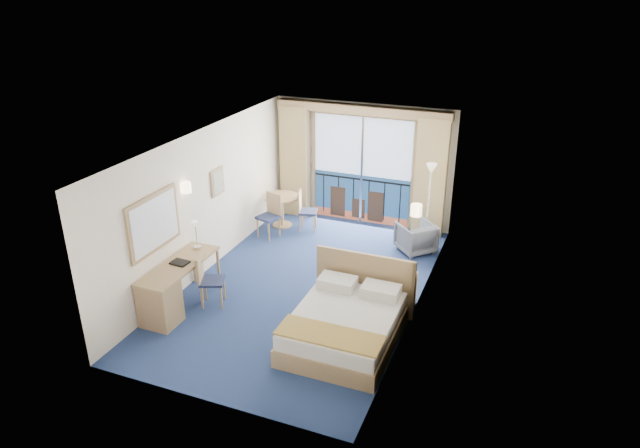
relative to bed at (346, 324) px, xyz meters
The scene contains 22 objects.
floor 1.78m from the bed, 133.55° to the left, with size 6.50×6.50×0.00m, color navy.
room_walls 2.30m from the bed, 133.55° to the left, with size 4.04×6.54×2.72m.
balcony_door 4.73m from the bed, 105.19° to the left, with size 2.36×0.03×2.52m.
curtain_left 5.24m from the bed, 122.44° to the left, with size 0.65×0.22×2.55m, color tan.
curtain_right 4.47m from the bed, 85.55° to the left, with size 0.65×0.22×2.55m, color tan.
pelmet 5.08m from the bed, 105.49° to the left, with size 3.80×0.25×0.18m, color tan.
mirror 3.43m from the bed, behind, with size 0.05×1.25×0.95m.
wall_print 3.85m from the bed, 151.55° to the left, with size 0.04×0.42×0.52m.
sconce_left 3.58m from the bed, 167.91° to the left, with size 0.18×0.18×0.18m, color beige.
sconce_right 2.05m from the bed, 57.10° to the left, with size 0.18×0.18×0.18m, color beige.
bed is the anchor object (origin of this frame).
nightstand 1.36m from the bed, 66.85° to the left, with size 0.46×0.44×0.61m, color #9A7D51.
phone 1.39m from the bed, 66.65° to the left, with size 0.19×0.14×0.08m, color beige.
armchair 3.42m from the bed, 84.93° to the left, with size 0.66×0.68×0.62m, color #3E424C.
floor_lamp 4.03m from the bed, 83.81° to the left, with size 0.24×0.24×1.74m.
desk 2.96m from the bed, 169.54° to the right, with size 0.58×1.69×0.79m.
desk_chair 2.53m from the bed, behind, with size 0.53×0.52×0.93m.
folder 2.96m from the bed, behind, with size 0.29×0.22×0.03m, color black.
desk_lamp 3.12m from the bed, 169.60° to the left, with size 0.13×0.13×0.49m.
round_table 4.54m from the bed, 127.53° to the left, with size 0.78×0.78×0.71m.
table_chair_a 4.22m from the bed, 121.67° to the left, with size 0.48×0.48×0.89m.
table_chair_b 4.09m from the bed, 132.29° to the left, with size 0.51×0.52×0.95m.
Camera 1 is at (3.55, -8.25, 5.20)m, focal length 32.00 mm.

